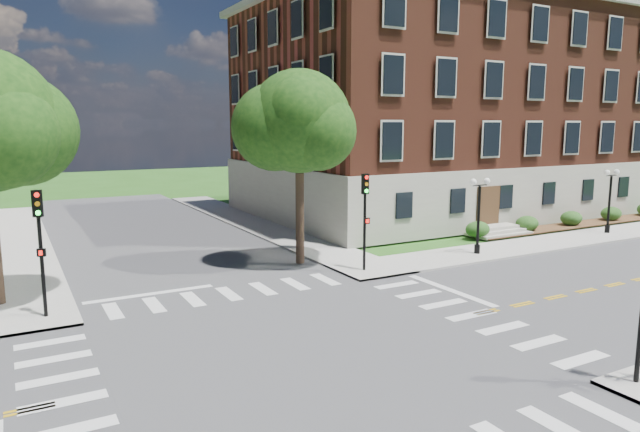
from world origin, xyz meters
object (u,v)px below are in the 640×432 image
traffic_signal_ne (365,209)px  twin_lamp_west (479,211)px  traffic_signal_nw (40,237)px  twin_lamp_east (610,197)px

traffic_signal_ne → twin_lamp_west: bearing=0.3°
traffic_signal_nw → traffic_signal_ne: bearing=0.1°
traffic_signal_ne → twin_lamp_east: 19.72m
twin_lamp_east → traffic_signal_ne: bearing=-178.7°
traffic_signal_nw → twin_lamp_west: bearing=0.2°
twin_lamp_west → twin_lamp_east: size_ratio=1.00×
traffic_signal_ne → traffic_signal_nw: size_ratio=1.00×
traffic_signal_ne → traffic_signal_nw: bearing=-179.9°
traffic_signal_nw → twin_lamp_east: traffic_signal_nw is taller
twin_lamp_west → twin_lamp_east: 12.12m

